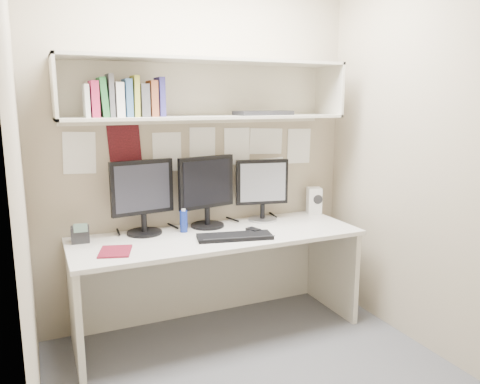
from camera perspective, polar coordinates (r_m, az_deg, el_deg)
name	(u,v)px	position (r m, az deg, el deg)	size (l,w,h in m)	color
floor	(258,378)	(3.04, 2.18, -21.71)	(2.40, 2.00, 0.01)	#4B4B50
wall_back	(200,148)	(3.49, -4.94, 5.40)	(2.40, 0.02, 2.60)	gray
wall_front	(383,198)	(1.75, 17.09, -0.74)	(2.40, 0.02, 2.60)	gray
wall_left	(19,179)	(2.31, -25.33, 1.47)	(0.02, 2.00, 2.60)	gray
wall_right	(424,154)	(3.29, 21.55, 4.31)	(0.02, 2.00, 2.60)	gray
desk	(218,283)	(3.40, -2.70, -11.02)	(2.00, 0.70, 0.73)	beige
overhead_hutch	(205,89)	(3.34, -4.25, 12.36)	(2.00, 0.38, 0.40)	beige
pinned_papers	(200,155)	(3.49, -4.89, 4.58)	(1.92, 0.01, 0.48)	white
monitor_left	(143,195)	(3.29, -11.78, -0.32)	(0.44, 0.24, 0.52)	black
monitor_center	(207,189)	(3.41, -4.10, 0.34)	(0.44, 0.25, 0.52)	black
monitor_right	(262,188)	(3.59, 2.72, 0.55)	(0.40, 0.22, 0.47)	#A5A5AA
keyboard	(235,237)	(3.17, -0.66, -5.46)	(0.50, 0.18, 0.02)	black
mouse	(253,231)	(3.30, 1.64, -4.72)	(0.06, 0.10, 0.03)	black
speaker	(314,201)	(3.87, 9.01, -1.05)	(0.14, 0.14, 0.22)	silver
blue_bottle	(184,221)	(3.32, -6.88, -3.54)	(0.05, 0.05, 0.17)	navy
maroon_notebook	(115,251)	(2.98, -14.96, -7.02)	(0.18, 0.23, 0.01)	maroon
desk_phone	(80,234)	(3.24, -18.89, -4.90)	(0.12, 0.11, 0.14)	black
book_stack	(125,98)	(3.13, -13.84, 11.02)	(0.50, 0.16, 0.27)	silver
hutch_tray	(263,113)	(3.44, 2.88, 9.60)	(0.43, 0.16, 0.03)	black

